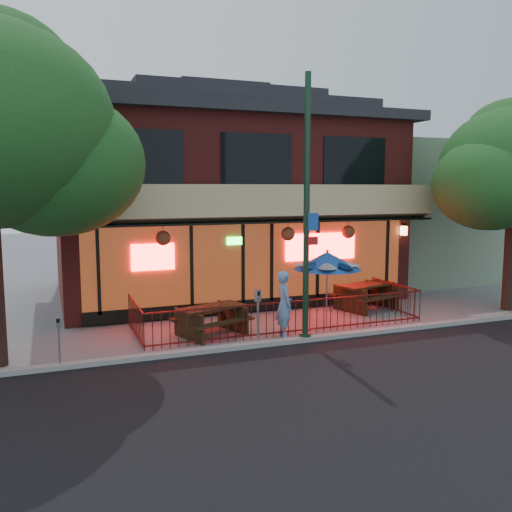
{
  "coord_description": "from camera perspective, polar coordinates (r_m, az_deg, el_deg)",
  "views": [
    {
      "loc": [
        -6.35,
        -13.13,
        4.07
      ],
      "look_at": [
        -0.49,
        2.0,
        2.03
      ],
      "focal_mm": 38.0,
      "sensor_mm": 36.0,
      "label": 1
    }
  ],
  "objects": [
    {
      "name": "picnic_table_right",
      "position": [
        18.65,
        11.54,
        -3.79
      ],
      "size": [
        2.38,
        2.05,
        0.87
      ],
      "color": "#312211",
      "rests_on": "ground"
    },
    {
      "name": "curb",
      "position": [
        14.69,
        5.36,
        -8.7
      ],
      "size": [
        80.0,
        0.25,
        0.12
      ],
      "primitive_type": "cube",
      "color": "#999993",
      "rests_on": "ground"
    },
    {
      "name": "patio_fence",
      "position": [
        15.43,
        3.72,
        -5.73
      ],
      "size": [
        8.44,
        2.62,
        1.0
      ],
      "color": "#49130F",
      "rests_on": "ground"
    },
    {
      "name": "asphalt_street",
      "position": [
        10.38,
        19.62,
        -16.35
      ],
      "size": [
        80.0,
        11.0,
        0.0
      ],
      "primitive_type": "cube",
      "color": "black",
      "rests_on": "ground"
    },
    {
      "name": "picnic_table_left",
      "position": [
        15.14,
        -4.73,
        -6.35
      ],
      "size": [
        2.28,
        2.01,
        0.82
      ],
      "color": "#2F2111",
      "rests_on": "ground"
    },
    {
      "name": "patio_umbrella",
      "position": [
        16.07,
        7.51,
        -0.49
      ],
      "size": [
        2.0,
        1.99,
        2.28
      ],
      "color": "gray",
      "rests_on": "ground"
    },
    {
      "name": "restaurant_building",
      "position": [
        21.21,
        -3.79,
        7.3
      ],
      "size": [
        12.96,
        9.49,
        8.05
      ],
      "color": "maroon",
      "rests_on": "ground"
    },
    {
      "name": "pedestrian",
      "position": [
        14.85,
        2.99,
        -5.09
      ],
      "size": [
        0.48,
        0.7,
        1.84
      ],
      "primitive_type": "imported",
      "rotation": [
        0.0,
        0.0,
        1.51
      ],
      "color": "#6395C7",
      "rests_on": "ground"
    },
    {
      "name": "street_light",
      "position": [
        14.25,
        5.34,
        3.43
      ],
      "size": [
        0.43,
        0.32,
        7.0
      ],
      "color": "#173320",
      "rests_on": "ground"
    },
    {
      "name": "parking_meter_far",
      "position": [
        13.06,
        -20.07,
        -7.72
      ],
      "size": [
        0.12,
        0.11,
        1.2
      ],
      "color": "gray",
      "rests_on": "ground"
    },
    {
      "name": "ground",
      "position": [
        15.14,
        4.51,
        -8.45
      ],
      "size": [
        80.0,
        80.0,
        0.0
      ],
      "primitive_type": "plane",
      "color": "gray",
      "rests_on": "ground"
    },
    {
      "name": "neighbor_building",
      "position": [
        25.9,
        15.24,
        4.55
      ],
      "size": [
        6.0,
        7.0,
        6.0
      ],
      "primitive_type": "cube",
      "color": "gray",
      "rests_on": "ground"
    },
    {
      "name": "parking_meter_near",
      "position": [
        14.01,
        0.2,
        -5.51
      ],
      "size": [
        0.16,
        0.15,
        1.47
      ],
      "color": "#93969C",
      "rests_on": "ground"
    }
  ]
}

